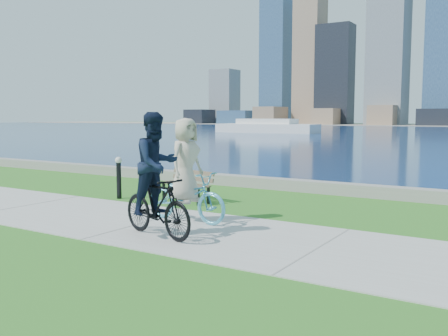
% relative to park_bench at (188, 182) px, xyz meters
% --- Properties ---
extents(ground, '(320.00, 320.00, 0.00)m').
position_rel_park_bench_xyz_m(ground, '(0.90, -2.86, -0.52)').
color(ground, '#26661A').
rests_on(ground, ground).
extents(concrete_path, '(80.00, 3.50, 0.02)m').
position_rel_park_bench_xyz_m(concrete_path, '(0.90, -2.86, -0.51)').
color(concrete_path, '#A5A5A0').
rests_on(concrete_path, ground).
extents(seawall, '(90.00, 0.50, 0.35)m').
position_rel_park_bench_xyz_m(seawall, '(0.90, 3.34, -0.34)').
color(seawall, gray).
rests_on(seawall, ground).
extents(ferry_near, '(14.66, 4.19, 1.99)m').
position_rel_park_bench_xyz_m(ferry_near, '(-24.37, 52.17, 0.31)').
color(ferry_near, silver).
rests_on(ferry_near, ground).
extents(park_bench, '(1.72, 0.91, 0.85)m').
position_rel_park_bench_xyz_m(park_bench, '(0.00, 0.00, 0.00)').
color(park_bench, black).
rests_on(park_bench, ground).
extents(bollard_lamp, '(0.19, 0.19, 1.19)m').
position_rel_park_bench_xyz_m(bollard_lamp, '(-1.90, -0.70, 0.16)').
color(bollard_lamp, black).
rests_on(bollard_lamp, ground).
extents(cyclist_woman, '(0.82, 2.14, 2.27)m').
position_rel_park_bench_xyz_m(cyclist_woman, '(1.59, -2.24, 0.35)').
color(cyclist_woman, '#5ABDDB').
rests_on(cyclist_woman, ground).
extents(cyclist_man, '(1.02, 2.07, 2.39)m').
position_rel_park_bench_xyz_m(cyclist_man, '(1.96, -3.68, 0.50)').
color(cyclist_man, black).
rests_on(cyclist_man, ground).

